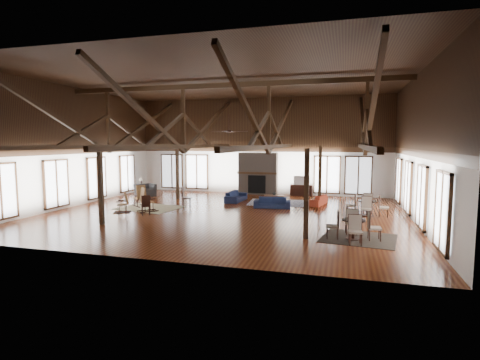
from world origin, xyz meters
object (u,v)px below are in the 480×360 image
(sofa_navy_front, at_px, (272,203))
(armchair, at_px, (145,190))
(tv_console, at_px, (301,190))
(cafe_table_near, at_px, (353,226))
(sofa_orange, at_px, (317,200))
(coffee_table, at_px, (274,196))
(cafe_table_far, at_px, (367,205))
(sofa_navy_left, at_px, (236,196))

(sofa_navy_front, xyz_separation_m, armchair, (-8.16, 1.93, 0.10))
(tv_console, bearing_deg, sofa_navy_front, -100.86)
(cafe_table_near, relative_size, tv_console, 1.38)
(sofa_orange, relative_size, tv_console, 1.30)
(sofa_orange, distance_m, coffee_table, 2.29)
(tv_console, bearing_deg, cafe_table_far, -57.87)
(coffee_table, relative_size, cafe_table_far, 0.63)
(sofa_navy_left, height_order, tv_console, tv_console)
(coffee_table, relative_size, armchair, 1.04)
(armchair, bearing_deg, tv_console, -36.31)
(coffee_table, distance_m, cafe_table_near, 7.86)
(sofa_navy_front, distance_m, tv_console, 4.81)
(armchair, relative_size, cafe_table_far, 0.61)
(sofa_navy_front, distance_m, sofa_orange, 2.62)
(sofa_navy_front, bearing_deg, armchair, 160.72)
(coffee_table, distance_m, armchair, 7.96)
(sofa_navy_front, distance_m, coffee_table, 1.58)
(sofa_navy_front, bearing_deg, tv_console, 73.16)
(sofa_navy_left, height_order, coffee_table, sofa_navy_left)
(cafe_table_near, bearing_deg, tv_console, 105.94)
(sofa_navy_left, distance_m, tv_console, 4.56)
(cafe_table_far, bearing_deg, cafe_table_near, -98.81)
(coffee_table, relative_size, cafe_table_near, 0.63)
(coffee_table, height_order, armchair, armchair)
(sofa_navy_left, relative_size, armchair, 1.69)
(sofa_navy_front, xyz_separation_m, tv_console, (0.91, 4.72, 0.07))
(armchair, relative_size, cafe_table_near, 0.61)
(coffee_table, relative_size, tv_console, 0.88)
(coffee_table, xyz_separation_m, cafe_table_far, (4.63, -2.45, 0.12))
(armchair, bearing_deg, cafe_table_far, -66.00)
(coffee_table, height_order, tv_console, tv_console)
(cafe_table_near, xyz_separation_m, cafe_table_far, (0.67, 4.35, 0.00))
(cafe_table_far, bearing_deg, coffee_table, 152.15)
(sofa_navy_left, distance_m, cafe_table_near, 9.04)
(sofa_navy_left, bearing_deg, cafe_table_far, -106.62)
(armchair, distance_m, cafe_table_far, 12.89)
(sofa_orange, bearing_deg, sofa_navy_front, -39.19)
(sofa_navy_front, relative_size, sofa_navy_left, 0.95)
(cafe_table_far, xyz_separation_m, tv_console, (-3.52, 5.60, -0.14))
(sofa_navy_left, relative_size, sofa_orange, 1.10)
(sofa_orange, distance_m, tv_console, 3.35)
(sofa_orange, xyz_separation_m, tv_console, (-1.18, 3.13, 0.08))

